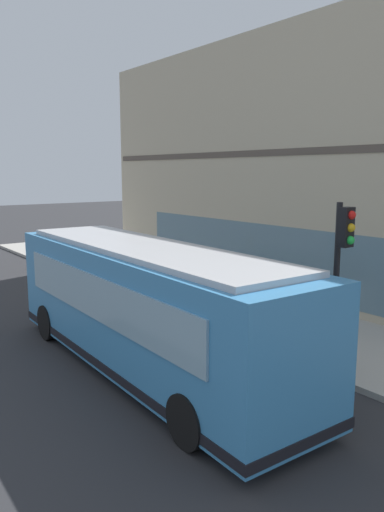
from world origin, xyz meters
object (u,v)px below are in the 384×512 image
(pedestrian_by_light_pole, at_px, (128,260))
(city_bus_nearside, at_px, (146,308))
(traffic_light_near_corner, at_px, (342,255))
(fire_hydrant, at_px, (185,290))
(pedestrian_near_hydrant, at_px, (305,298))

(pedestrian_by_light_pole, bearing_deg, city_bus_nearside, -116.91)
(traffic_light_near_corner, distance_m, pedestrian_by_light_pole, 10.87)
(city_bus_nearside, distance_m, traffic_light_near_corner, 4.72)
(fire_hydrant, xyz_separation_m, pedestrian_near_hydrant, (0.91, -4.78, 0.55))
(fire_hydrant, height_order, pedestrian_by_light_pole, pedestrian_by_light_pole)
(city_bus_nearside, height_order, traffic_light_near_corner, traffic_light_near_corner)
(traffic_light_near_corner, distance_m, pedestrian_near_hydrant, 3.71)
(traffic_light_near_corner, relative_size, pedestrian_near_hydrant, 2.47)
(city_bus_nearside, bearing_deg, traffic_light_near_corner, -41.08)
(fire_hydrant, bearing_deg, pedestrian_near_hydrant, -79.24)
(city_bus_nearside, bearing_deg, pedestrian_by_light_pole, 63.09)
(fire_hydrant, distance_m, pedestrian_by_light_pole, 3.44)
(traffic_light_near_corner, height_order, pedestrian_near_hydrant, traffic_light_near_corner)
(pedestrian_near_hydrant, bearing_deg, traffic_light_near_corner, -126.28)
(fire_hydrant, bearing_deg, traffic_light_near_corner, -97.73)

